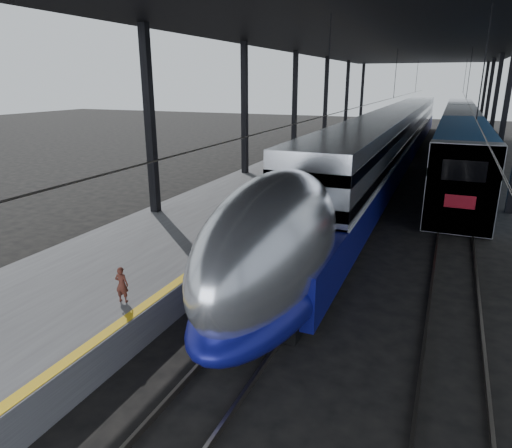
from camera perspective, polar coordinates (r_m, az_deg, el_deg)
The scene contains 8 objects.
ground at distance 14.95m, azimuth -4.68°, elevation -9.30°, with size 160.00×160.00×0.00m, color black.
platform at distance 33.83m, azimuth 5.72°, elevation 6.79°, with size 6.00×80.00×1.00m, color #4C4C4F.
yellow_strip at distance 33.04m, azimuth 10.42°, elevation 7.23°, with size 0.30×80.00×0.01m, color gold.
rails at distance 32.52m, azimuth 19.31°, elevation 4.71°, with size 6.52×80.00×0.16m.
canopy at distance 32.17m, azimuth 16.10°, elevation 21.11°, with size 18.00×75.00×9.47m.
tgv_train at distance 39.38m, azimuth 16.74°, elevation 10.01°, with size 3.13×65.20×4.48m.
second_train at distance 48.90m, azimuth 24.05°, elevation 10.58°, with size 3.02×56.05×4.16m.
child at distance 12.84m, azimuth -16.43°, elevation -7.26°, with size 0.37×0.24×1.01m, color #4D2219.
Camera 1 is at (6.28, -11.79, 6.72)m, focal length 32.00 mm.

